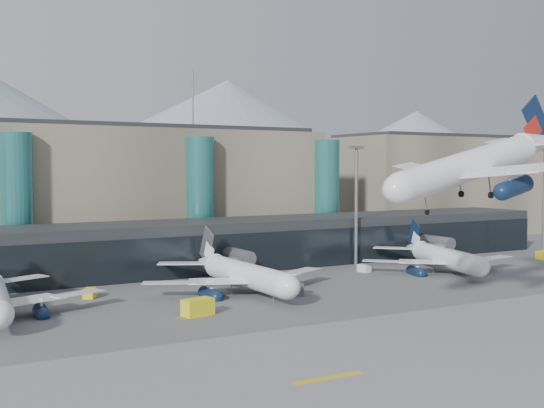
{
  "coord_description": "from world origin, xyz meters",
  "views": [
    {
      "loc": [
        -57.68,
        -70.1,
        20.81
      ],
      "look_at": [
        0.14,
        32.0,
        14.66
      ],
      "focal_mm": 45.0,
      "sensor_mm": 36.0,
      "label": 1
    }
  ],
  "objects_px": {
    "lightmast_mid": "(356,198)",
    "veh_c": "(293,290)",
    "veh_g": "(364,268)",
    "veh_d": "(428,258)",
    "jet_parked_mid": "(237,266)",
    "veh_e": "(543,255)",
    "veh_h": "(198,307)",
    "hero_jet": "(483,155)",
    "veh_b": "(90,293)",
    "jet_parked_right": "(439,251)",
    "lightmast_right": "(544,195)"
  },
  "relations": [
    {
      "from": "jet_parked_mid",
      "to": "veh_c",
      "type": "height_order",
      "value": "jet_parked_mid"
    },
    {
      "from": "lightmast_mid",
      "to": "lightmast_right",
      "type": "distance_m",
      "value": 50.64
    },
    {
      "from": "lightmast_mid",
      "to": "veh_e",
      "type": "height_order",
      "value": "lightmast_mid"
    },
    {
      "from": "hero_jet",
      "to": "veh_c",
      "type": "distance_m",
      "value": 37.26
    },
    {
      "from": "veh_b",
      "to": "veh_g",
      "type": "distance_m",
      "value": 55.0
    },
    {
      "from": "veh_b",
      "to": "veh_e",
      "type": "height_order",
      "value": "veh_e"
    },
    {
      "from": "jet_parked_mid",
      "to": "veh_c",
      "type": "bearing_deg",
      "value": -143.84
    },
    {
      "from": "veh_g",
      "to": "hero_jet",
      "type": "bearing_deg",
      "value": -20.37
    },
    {
      "from": "lightmast_right",
      "to": "veh_c",
      "type": "distance_m",
      "value": 82.89
    },
    {
      "from": "veh_e",
      "to": "veh_c",
      "type": "bearing_deg",
      "value": -172.78
    },
    {
      "from": "veh_h",
      "to": "jet_parked_right",
      "type": "bearing_deg",
      "value": 1.75
    },
    {
      "from": "veh_c",
      "to": "veh_b",
      "type": "bearing_deg",
      "value": -175.77
    },
    {
      "from": "lightmast_mid",
      "to": "veh_g",
      "type": "height_order",
      "value": "lightmast_mid"
    },
    {
      "from": "lightmast_right",
      "to": "veh_e",
      "type": "relative_size",
      "value": 7.83
    },
    {
      "from": "veh_g",
      "to": "veh_h",
      "type": "xyz_separation_m",
      "value": [
        -45.08,
        -20.82,
        0.44
      ]
    },
    {
      "from": "veh_c",
      "to": "veh_g",
      "type": "relative_size",
      "value": 1.33
    },
    {
      "from": "jet_parked_right",
      "to": "veh_b",
      "type": "height_order",
      "value": "jet_parked_right"
    },
    {
      "from": "lightmast_mid",
      "to": "jet_parked_mid",
      "type": "xyz_separation_m",
      "value": [
        -36.36,
        -15.56,
        -10.09
      ]
    },
    {
      "from": "hero_jet",
      "to": "jet_parked_right",
      "type": "relative_size",
      "value": 1.06
    },
    {
      "from": "lightmast_mid",
      "to": "veh_g",
      "type": "distance_m",
      "value": 17.13
    },
    {
      "from": "veh_c",
      "to": "lightmast_right",
      "type": "bearing_deg",
      "value": 41.39
    },
    {
      "from": "jet_parked_mid",
      "to": "veh_h",
      "type": "bearing_deg",
      "value": 136.36
    },
    {
      "from": "lightmast_right",
      "to": "veh_g",
      "type": "xyz_separation_m",
      "value": [
        -54.77,
        -1.18,
        -13.66
      ]
    },
    {
      "from": "veh_g",
      "to": "veh_h",
      "type": "bearing_deg",
      "value": -70.88
    },
    {
      "from": "veh_d",
      "to": "jet_parked_mid",
      "type": "bearing_deg",
      "value": 166.55
    },
    {
      "from": "hero_jet",
      "to": "jet_parked_mid",
      "type": "xyz_separation_m",
      "value": [
        -20.83,
        34.66,
        -18.31
      ]
    },
    {
      "from": "jet_parked_mid",
      "to": "veh_b",
      "type": "height_order",
      "value": "jet_parked_mid"
    },
    {
      "from": "jet_parked_mid",
      "to": "jet_parked_right",
      "type": "distance_m",
      "value": 45.48
    },
    {
      "from": "lightmast_mid",
      "to": "lightmast_right",
      "type": "bearing_deg",
      "value": -9.09
    },
    {
      "from": "veh_b",
      "to": "hero_jet",
      "type": "bearing_deg",
      "value": -103.84
    },
    {
      "from": "lightmast_mid",
      "to": "veh_h",
      "type": "xyz_separation_m",
      "value": [
        -49.85,
        -30.0,
        -13.21
      ]
    },
    {
      "from": "hero_jet",
      "to": "veh_c",
      "type": "height_order",
      "value": "hero_jet"
    },
    {
      "from": "lightmast_mid",
      "to": "veh_c",
      "type": "relative_size",
      "value": 7.39
    },
    {
      "from": "veh_e",
      "to": "veh_h",
      "type": "bearing_deg",
      "value": -170.66
    },
    {
      "from": "jet_parked_right",
      "to": "lightmast_mid",
      "type": "bearing_deg",
      "value": 46.93
    },
    {
      "from": "veh_d",
      "to": "veh_g",
      "type": "height_order",
      "value": "veh_d"
    },
    {
      "from": "veh_c",
      "to": "veh_h",
      "type": "bearing_deg",
      "value": -131.96
    },
    {
      "from": "veh_c",
      "to": "jet_parked_right",
      "type": "bearing_deg",
      "value": 41.88
    },
    {
      "from": "hero_jet",
      "to": "veh_d",
      "type": "xyz_separation_m",
      "value": [
        32.6,
        46.46,
        -21.73
      ]
    },
    {
      "from": "hero_jet",
      "to": "veh_g",
      "type": "xyz_separation_m",
      "value": [
        10.76,
        41.04,
        -21.88
      ]
    },
    {
      "from": "jet_parked_right",
      "to": "veh_c",
      "type": "xyz_separation_m",
      "value": [
        -39.38,
        -8.07,
        -3.23
      ]
    },
    {
      "from": "lightmast_mid",
      "to": "lightmast_right",
      "type": "xyz_separation_m",
      "value": [
        50.0,
        -8.0,
        0.0
      ]
    },
    {
      "from": "lightmast_mid",
      "to": "veh_h",
      "type": "height_order",
      "value": "lightmast_mid"
    },
    {
      "from": "veh_c",
      "to": "veh_h",
      "type": "relative_size",
      "value": 0.79
    },
    {
      "from": "jet_parked_mid",
      "to": "veh_d",
      "type": "xyz_separation_m",
      "value": [
        53.43,
        11.8,
        -3.42
      ]
    },
    {
      "from": "jet_parked_mid",
      "to": "veh_e",
      "type": "xyz_separation_m",
      "value": [
        79.66,
        2.11,
        -3.4
      ]
    },
    {
      "from": "veh_c",
      "to": "veh_d",
      "type": "distance_m",
      "value": 51.37
    },
    {
      "from": "jet_parked_mid",
      "to": "veh_b",
      "type": "relative_size",
      "value": 13.1
    },
    {
      "from": "jet_parked_right",
      "to": "veh_h",
      "type": "xyz_separation_m",
      "value": [
        -58.97,
        -14.34,
        -2.99
      ]
    },
    {
      "from": "veh_b",
      "to": "jet_parked_right",
      "type": "bearing_deg",
      "value": -66.35
    }
  ]
}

